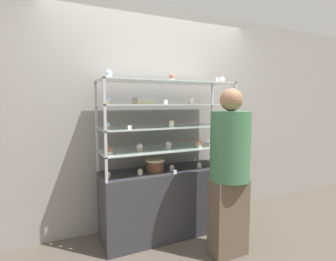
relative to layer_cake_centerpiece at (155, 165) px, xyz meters
The scene contains 34 objects.
ground_plane 0.83m from the layer_cake_centerpiece, ahead, with size 20.00×20.00×0.00m, color brown.
back_wall 0.65m from the layer_cake_centerpiece, 67.61° to the left, with size 8.00×0.05×2.60m.
display_base 0.47m from the layer_cake_centerpiece, ahead, with size 1.48×0.47×0.75m.
display_riser_lower 0.23m from the layer_cake_centerpiece, ahead, with size 1.48×0.47×0.24m.
display_riser_middle 0.44m from the layer_cake_centerpiece, ahead, with size 1.48×0.47×0.24m.
display_riser_upper 0.66m from the layer_cake_centerpiece, ahead, with size 1.48×0.47×0.24m.
display_riser_top 0.90m from the layer_cake_centerpiece, ahead, with size 1.48×0.47×0.24m.
layer_cake_centerpiece is the anchor object (origin of this frame).
sheet_cake_frosted 0.70m from the layer_cake_centerpiece, 164.49° to the left, with size 0.20×0.18×0.06m.
cupcake_0 0.52m from the layer_cake_centerpiece, behind, with size 0.05×0.05×0.06m.
cupcake_1 0.21m from the layer_cake_centerpiece, 160.42° to the right, with size 0.05×0.05×0.06m.
cupcake_2 0.19m from the layer_cake_centerpiece, 17.40° to the right, with size 0.05×0.05×0.06m.
cupcake_3 0.52m from the layer_cake_centerpiece, ahead, with size 0.05×0.05×0.06m.
cupcake_4 0.84m from the layer_cake_centerpiece, ahead, with size 0.05×0.05×0.06m.
price_tag_0 0.25m from the layer_cake_centerpiece, 54.15° to the right, with size 0.04×0.00×0.04m.
cupcake_5 0.55m from the layer_cake_centerpiece, behind, with size 0.07×0.07×0.08m.
cupcake_6 0.28m from the layer_cake_centerpiece, behind, with size 0.07×0.07×0.08m.
cupcake_7 0.26m from the layer_cake_centerpiece, ahead, with size 0.07×0.07×0.08m.
cupcake_8 0.54m from the layer_cake_centerpiece, 12.05° to the right, with size 0.07×0.07×0.08m.
cupcake_9 0.87m from the layer_cake_centerpiece, ahead, with size 0.07×0.07×0.08m.
price_tag_1 0.64m from the layer_cake_centerpiece, 18.92° to the right, with size 0.04×0.00×0.04m.
cupcake_10 0.69m from the layer_cake_centerpiece, behind, with size 0.06×0.06×0.07m.
cupcake_11 0.48m from the layer_cake_centerpiece, 23.04° to the right, with size 0.06×0.06×0.07m.
cupcake_12 0.96m from the layer_cake_centerpiece, ahead, with size 0.06×0.06×0.07m.
price_tag_2 0.59m from the layer_cake_centerpiece, 149.51° to the right, with size 0.04×0.00×0.04m.
cupcake_13 0.88m from the layer_cake_centerpiece, 169.23° to the right, with size 0.06×0.06×0.08m.
cupcake_14 0.80m from the layer_cake_centerpiece, 12.67° to the right, with size 0.06×0.06×0.08m.
cupcake_15 1.10m from the layer_cake_centerpiece, ahead, with size 0.06×0.06×0.08m.
price_tag_3 0.71m from the layer_cake_centerpiece, 79.11° to the right, with size 0.04×0.00×0.04m.
cupcake_16 1.07m from the layer_cake_centerpiece, 167.55° to the right, with size 0.07×0.07×0.08m.
cupcake_17 0.95m from the layer_cake_centerpiece, 17.95° to the right, with size 0.07×0.07×0.08m.
cupcake_18 1.26m from the layer_cake_centerpiece, ahead, with size 0.07×0.07×0.08m.
price_tag_4 1.15m from the layer_cake_centerpiece, 16.94° to the right, with size 0.04×0.00×0.04m.
customer_figure 0.80m from the layer_cake_centerpiece, 49.66° to the right, with size 0.38×0.38×1.62m.
Camera 1 is at (-1.21, -2.59, 1.48)m, focal length 28.00 mm.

